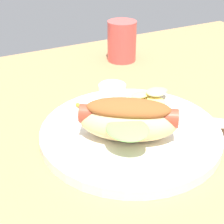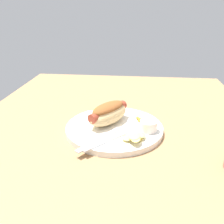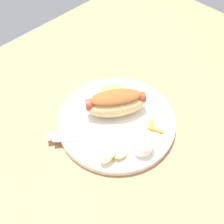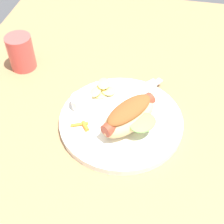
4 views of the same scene
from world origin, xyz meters
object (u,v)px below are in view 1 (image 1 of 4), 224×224
at_px(sauce_ramekin, 112,93).
at_px(chips_pile, 151,96).
at_px(carrot_garnish, 86,110).
at_px(knife, 185,123).
at_px(plate, 129,131).
at_px(hot_dog, 128,119).
at_px(fork, 178,116).
at_px(drinking_cup, 122,41).

bearing_deg(sauce_ramekin, chips_pile, 148.50).
bearing_deg(carrot_garnish, knife, 138.70).
distance_m(plate, chips_pile, 0.10).
bearing_deg(sauce_ramekin, hot_dog, 72.81).
distance_m(hot_dog, fork, 0.11).
relative_size(sauce_ramekin, drinking_cup, 0.51).
bearing_deg(chips_pile, hot_dog, 40.49).
height_order(hot_dog, carrot_garnish, hot_dog).
distance_m(plate, carrot_garnish, 0.08).
distance_m(chips_pile, carrot_garnish, 0.12).
xyz_separation_m(plate, hot_dog, (0.02, 0.02, 0.04)).
distance_m(sauce_ramekin, chips_pile, 0.07).
bearing_deg(drinking_cup, hot_dog, 62.10).
xyz_separation_m(plate, carrot_garnish, (0.04, -0.07, 0.01)).
bearing_deg(fork, knife, 125.05).
xyz_separation_m(sauce_ramekin, fork, (-0.07, 0.10, -0.01)).
height_order(hot_dog, drinking_cup, drinking_cup).
bearing_deg(drinking_cup, carrot_garnish, 48.70).
relative_size(plate, drinking_cup, 2.98).
height_order(knife, carrot_garnish, carrot_garnish).
xyz_separation_m(hot_dog, drinking_cup, (-0.17, -0.31, -0.00)).
relative_size(hot_dog, knife, 0.96).
distance_m(hot_dog, drinking_cup, 0.35).
height_order(chips_pile, carrot_garnish, chips_pile).
distance_m(chips_pile, drinking_cup, 0.25).
bearing_deg(drinking_cup, knife, 78.26).
bearing_deg(plate, drinking_cup, -117.32).
bearing_deg(hot_dog, sauce_ramekin, -72.85).
height_order(fork, carrot_garnish, carrot_garnish).
xyz_separation_m(plate, chips_pile, (-0.08, -0.06, 0.02)).
relative_size(knife, chips_pile, 2.28).
bearing_deg(knife, carrot_garnish, -6.83).
height_order(hot_dog, chips_pile, hot_dog).
relative_size(plate, fork, 2.19).
bearing_deg(chips_pile, sauce_ramekin, -31.50).
xyz_separation_m(sauce_ramekin, drinking_cup, (-0.13, -0.20, 0.02)).
bearing_deg(plate, chips_pile, -144.25).
distance_m(knife, drinking_cup, 0.33).
bearing_deg(drinking_cup, sauce_ramekin, 56.65).
height_order(fork, drinking_cup, drinking_cup).
bearing_deg(hot_dog, plate, -89.94).
relative_size(hot_dog, sauce_ramekin, 3.24).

